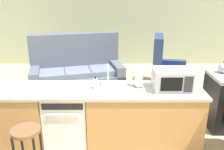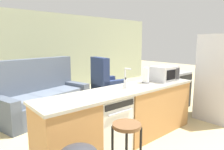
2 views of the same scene
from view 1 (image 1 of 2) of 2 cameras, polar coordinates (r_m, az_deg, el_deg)
ground_plane at (r=3.69m, az=-6.27°, el=-16.36°), size 24.00×24.00×0.00m
wall_back at (r=7.22m, az=-0.79°, el=12.68°), size 10.00×0.06×2.60m
kitchen_counter at (r=3.44m, az=-2.50°, el=-10.76°), size 2.94×0.66×0.90m
dishwasher at (r=3.50m, az=-10.68°, el=-10.59°), size 0.58×0.61×0.84m
microwave at (r=3.27m, az=14.05°, el=-1.01°), size 0.50×0.37×0.28m
sink_faucet at (r=3.34m, az=-1.11°, el=-0.12°), size 0.07×0.18×0.30m
paper_towel_roll at (r=3.27m, az=6.27°, el=-0.55°), size 0.14×0.14×0.28m
soap_bottle at (r=3.22m, az=-4.12°, el=-2.09°), size 0.06×0.06×0.18m
kettle at (r=4.24m, az=25.10°, el=1.60°), size 0.21×0.17×0.19m
bar_stool at (r=2.91m, az=-19.76°, el=-15.60°), size 0.32×0.32×0.74m
couch at (r=5.44m, az=-8.58°, el=0.39°), size 2.16×1.36×1.27m
armchair at (r=5.79m, az=12.53°, el=0.83°), size 0.94×0.98×1.20m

